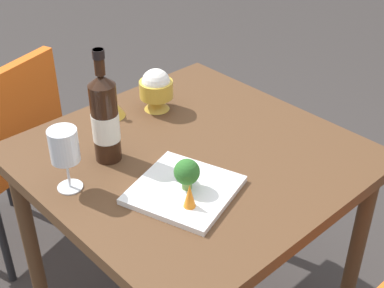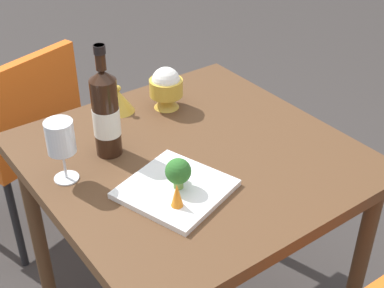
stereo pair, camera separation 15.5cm
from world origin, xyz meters
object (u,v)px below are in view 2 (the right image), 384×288
at_px(wine_glass, 60,139).
at_px(rice_bowl_lid, 119,101).
at_px(rice_bowl, 166,87).
at_px(broccoli_floret, 178,172).
at_px(carrot_garnish_left, 177,195).
at_px(serving_plate, 176,189).
at_px(chair_near_window, 26,131).
at_px(wine_bottle, 106,113).

height_order(wine_glass, rice_bowl_lid, wine_glass).
bearing_deg(rice_bowl, broccoli_floret, 149.94).
distance_m(rice_bowl, carrot_garnish_left, 0.53).
distance_m(rice_bowl, serving_plate, 0.46).
distance_m(rice_bowl, rice_bowl_lid, 0.16).
relative_size(chair_near_window, rice_bowl_lid, 8.50).
bearing_deg(wine_glass, carrot_garnish_left, -149.81).
relative_size(wine_bottle, serving_plate, 1.06).
bearing_deg(serving_plate, broccoli_floret, -143.12).
xyz_separation_m(wine_bottle, serving_plate, (-0.26, -0.05, -0.12)).
bearing_deg(rice_bowl_lid, rice_bowl, -116.48).
xyz_separation_m(broccoli_floret, carrot_garnish_left, (-0.06, 0.04, -0.02)).
distance_m(rice_bowl_lid, serving_plate, 0.47).
relative_size(wine_bottle, rice_bowl_lid, 3.34).
bearing_deg(rice_bowl, rice_bowl_lid, 63.52).
bearing_deg(serving_plate, wine_glass, 43.03).
bearing_deg(wine_bottle, serving_plate, -169.23).
bearing_deg(serving_plate, rice_bowl, -31.00).
xyz_separation_m(rice_bowl_lid, carrot_garnish_left, (-0.52, 0.14, 0.01)).
bearing_deg(rice_bowl, chair_near_window, 35.38).
bearing_deg(chair_near_window, carrot_garnish_left, -103.61).
distance_m(wine_glass, rice_bowl, 0.47).
xyz_separation_m(chair_near_window, carrot_garnish_left, (-0.93, -0.06, 0.26)).
relative_size(wine_glass, broccoli_floret, 2.09).
distance_m(wine_glass, carrot_garnish_left, 0.34).
relative_size(rice_bowl, rice_bowl_lid, 1.42).
bearing_deg(wine_bottle, broccoli_floret, -168.49).
bearing_deg(chair_near_window, rice_bowl, -72.01).
bearing_deg(rice_bowl_lid, chair_near_window, 25.97).
bearing_deg(rice_bowl, wine_bottle, 113.82).
relative_size(wine_bottle, broccoli_floret, 3.89).
distance_m(chair_near_window, serving_plate, 0.89).
distance_m(wine_bottle, rice_bowl, 0.32).
xyz_separation_m(serving_plate, carrot_garnish_left, (-0.07, 0.04, 0.04)).
relative_size(chair_near_window, wine_glass, 4.75).
xyz_separation_m(wine_bottle, broccoli_floret, (-0.27, -0.06, -0.07)).
relative_size(rice_bowl, carrot_garnish_left, 2.15).
xyz_separation_m(wine_glass, serving_plate, (-0.22, -0.21, -0.12)).
xyz_separation_m(chair_near_window, serving_plate, (-0.86, -0.10, 0.22)).
distance_m(broccoli_floret, carrot_garnish_left, 0.08).
distance_m(chair_near_window, carrot_garnish_left, 0.96).
height_order(rice_bowl, serving_plate, rice_bowl).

